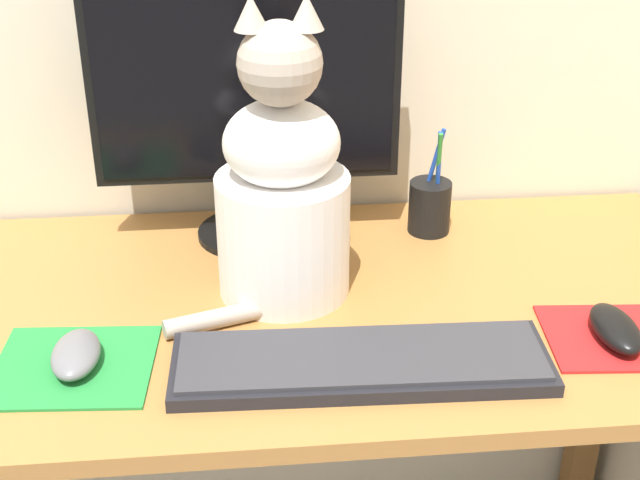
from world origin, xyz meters
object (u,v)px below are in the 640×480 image
pen_cup (430,205)px  keyboard (361,362)px  computer_mouse_right (615,328)px  computer_mouse_left (76,354)px  cat (282,190)px  monitor (246,105)px

pen_cup → keyboard: bearing=-113.7°
computer_mouse_right → keyboard: bearing=-174.9°
computer_mouse_left → pen_cup: size_ratio=0.60×
computer_mouse_right → computer_mouse_left: bearing=179.2°
cat → computer_mouse_left: bearing=-146.1°
computer_mouse_left → monitor: bearing=56.0°
keyboard → computer_mouse_right: size_ratio=4.18×
monitor → computer_mouse_left: (-0.23, -0.34, -0.20)m
keyboard → computer_mouse_right: 0.34m
keyboard → cat: (-0.08, 0.20, 0.15)m
monitor → cat: size_ratio=1.10×
monitor → cat: (0.04, -0.17, -0.06)m
computer_mouse_left → cat: bearing=31.3°
pen_cup → cat: bearing=-146.3°
keyboard → computer_mouse_right: bearing=7.0°
keyboard → cat: size_ratio=1.12×
monitor → computer_mouse_left: size_ratio=4.42×
computer_mouse_right → pen_cup: size_ratio=0.65×
monitor → computer_mouse_left: monitor is taller
cat → monitor: bearing=106.2°
keyboard → computer_mouse_left: bearing=175.5°
computer_mouse_right → cat: cat is taller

